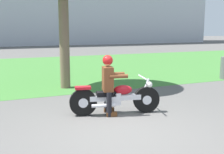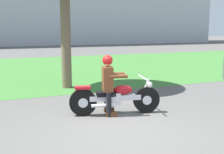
% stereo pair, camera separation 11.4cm
% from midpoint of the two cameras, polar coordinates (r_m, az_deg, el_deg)
% --- Properties ---
extents(ground, '(120.00, 120.00, 0.00)m').
position_cam_midpoint_polar(ground, '(5.55, 2.25, -11.10)').
color(ground, '#565451').
extents(grass_verge, '(60.00, 12.00, 0.01)m').
position_cam_midpoint_polar(grass_verge, '(14.48, -13.35, 1.63)').
color(grass_verge, '#3D7533').
rests_on(grass_verge, ground).
extents(motorcycle_lead, '(2.11, 0.77, 0.87)m').
position_cam_midpoint_polar(motorcycle_lead, '(6.57, 1.22, -4.27)').
color(motorcycle_lead, black).
rests_on(motorcycle_lead, ground).
extents(rider_lead, '(0.62, 0.54, 1.39)m').
position_cam_midpoint_polar(rider_lead, '(6.45, -0.24, -0.65)').
color(rider_lead, black).
rests_on(rider_lead, ground).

